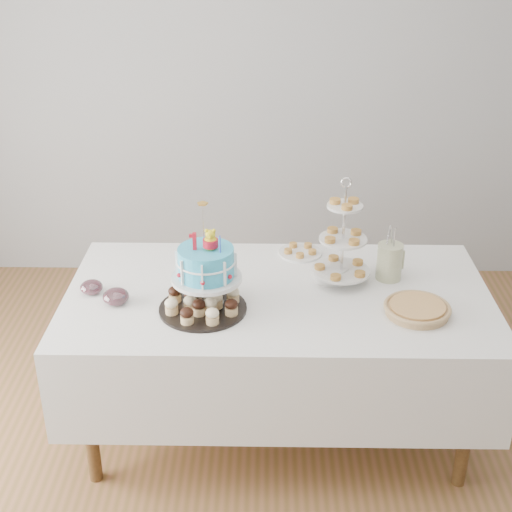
{
  "coord_description": "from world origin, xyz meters",
  "views": [
    {
      "loc": [
        -0.05,
        -2.51,
        2.36
      ],
      "look_at": [
        -0.1,
        0.3,
        0.95
      ],
      "focal_mm": 50.0,
      "sensor_mm": 36.0,
      "label": 1
    }
  ],
  "objects_px": {
    "cupcake_tray": "(203,301)",
    "tiered_stand": "(343,240)",
    "plate_stack": "(330,272)",
    "utensil_pitcher": "(390,260)",
    "jam_bowl_a": "(116,297)",
    "jam_bowl_b": "(92,287)",
    "pastry_plate": "(300,251)",
    "birthday_cake": "(207,279)",
    "pie": "(417,309)",
    "table": "(277,335)"
  },
  "relations": [
    {
      "from": "cupcake_tray",
      "to": "tiered_stand",
      "type": "relative_size",
      "value": 0.74
    },
    {
      "from": "plate_stack",
      "to": "utensil_pitcher",
      "type": "distance_m",
      "value": 0.28
    },
    {
      "from": "jam_bowl_a",
      "to": "jam_bowl_b",
      "type": "xyz_separation_m",
      "value": [
        -0.13,
        0.09,
        -0.0
      ]
    },
    {
      "from": "tiered_stand",
      "to": "plate_stack",
      "type": "height_order",
      "value": "tiered_stand"
    },
    {
      "from": "tiered_stand",
      "to": "pastry_plate",
      "type": "distance_m",
      "value": 0.39
    },
    {
      "from": "cupcake_tray",
      "to": "utensil_pitcher",
      "type": "xyz_separation_m",
      "value": [
        0.84,
        0.3,
        0.05
      ]
    },
    {
      "from": "pastry_plate",
      "to": "jam_bowl_a",
      "type": "distance_m",
      "value": 0.97
    },
    {
      "from": "cupcake_tray",
      "to": "plate_stack",
      "type": "relative_size",
      "value": 2.27
    },
    {
      "from": "birthday_cake",
      "to": "cupcake_tray",
      "type": "bearing_deg",
      "value": -109.33
    },
    {
      "from": "birthday_cake",
      "to": "pastry_plate",
      "type": "xyz_separation_m",
      "value": [
        0.43,
        0.51,
        -0.11
      ]
    },
    {
      "from": "tiered_stand",
      "to": "jam_bowl_b",
      "type": "xyz_separation_m",
      "value": [
        -1.13,
        -0.13,
        -0.19
      ]
    },
    {
      "from": "birthday_cake",
      "to": "plate_stack",
      "type": "height_order",
      "value": "birthday_cake"
    },
    {
      "from": "pie",
      "to": "tiered_stand",
      "type": "height_order",
      "value": "tiered_stand"
    },
    {
      "from": "table",
      "to": "plate_stack",
      "type": "distance_m",
      "value": 0.38
    },
    {
      "from": "plate_stack",
      "to": "cupcake_tray",
      "type": "bearing_deg",
      "value": -152.69
    },
    {
      "from": "jam_bowl_a",
      "to": "jam_bowl_b",
      "type": "distance_m",
      "value": 0.16
    },
    {
      "from": "jam_bowl_b",
      "to": "tiered_stand",
      "type": "bearing_deg",
      "value": 6.36
    },
    {
      "from": "pastry_plate",
      "to": "utensil_pitcher",
      "type": "relative_size",
      "value": 0.82
    },
    {
      "from": "pie",
      "to": "utensil_pitcher",
      "type": "xyz_separation_m",
      "value": [
        -0.08,
        0.32,
        0.07
      ]
    },
    {
      "from": "pie",
      "to": "pastry_plate",
      "type": "height_order",
      "value": "pie"
    },
    {
      "from": "jam_bowl_a",
      "to": "table",
      "type": "bearing_deg",
      "value": 8.61
    },
    {
      "from": "birthday_cake",
      "to": "plate_stack",
      "type": "bearing_deg",
      "value": 27.09
    },
    {
      "from": "table",
      "to": "plate_stack",
      "type": "bearing_deg",
      "value": 29.14
    },
    {
      "from": "pastry_plate",
      "to": "utensil_pitcher",
      "type": "height_order",
      "value": "utensil_pitcher"
    },
    {
      "from": "pastry_plate",
      "to": "jam_bowl_a",
      "type": "xyz_separation_m",
      "value": [
        -0.83,
        -0.51,
        0.02
      ]
    },
    {
      "from": "table",
      "to": "pastry_plate",
      "type": "distance_m",
      "value": 0.48
    },
    {
      "from": "table",
      "to": "jam_bowl_a",
      "type": "xyz_separation_m",
      "value": [
        -0.71,
        -0.11,
        0.26
      ]
    },
    {
      "from": "pastry_plate",
      "to": "table",
      "type": "bearing_deg",
      "value": -106.28
    },
    {
      "from": "table",
      "to": "tiered_stand",
      "type": "bearing_deg",
      "value": 20.33
    },
    {
      "from": "table",
      "to": "utensil_pitcher",
      "type": "distance_m",
      "value": 0.63
    },
    {
      "from": "cupcake_tray",
      "to": "tiered_stand",
      "type": "height_order",
      "value": "tiered_stand"
    },
    {
      "from": "pie",
      "to": "plate_stack",
      "type": "bearing_deg",
      "value": 137.88
    },
    {
      "from": "pie",
      "to": "birthday_cake",
      "type": "bearing_deg",
      "value": 176.19
    },
    {
      "from": "birthday_cake",
      "to": "pastry_plate",
      "type": "relative_size",
      "value": 2.15
    },
    {
      "from": "tiered_stand",
      "to": "jam_bowl_a",
      "type": "height_order",
      "value": "tiered_stand"
    },
    {
      "from": "pie",
      "to": "jam_bowl_a",
      "type": "relative_size",
      "value": 2.46
    },
    {
      "from": "table",
      "to": "birthday_cake",
      "type": "height_order",
      "value": "birthday_cake"
    },
    {
      "from": "jam_bowl_a",
      "to": "cupcake_tray",
      "type": "bearing_deg",
      "value": -7.47
    },
    {
      "from": "birthday_cake",
      "to": "plate_stack",
      "type": "relative_size",
      "value": 2.79
    },
    {
      "from": "cupcake_tray",
      "to": "tiered_stand",
      "type": "xyz_separation_m",
      "value": [
        0.62,
        0.27,
        0.17
      ]
    },
    {
      "from": "cupcake_tray",
      "to": "pie",
      "type": "bearing_deg",
      "value": -1.15
    },
    {
      "from": "tiered_stand",
      "to": "plate_stack",
      "type": "relative_size",
      "value": 3.06
    },
    {
      "from": "plate_stack",
      "to": "tiered_stand",
      "type": "bearing_deg",
      "value": -32.04
    },
    {
      "from": "pie",
      "to": "jam_bowl_b",
      "type": "distance_m",
      "value": 1.44
    },
    {
      "from": "birthday_cake",
      "to": "jam_bowl_a",
      "type": "xyz_separation_m",
      "value": [
        -0.4,
        0.01,
        -0.1
      ]
    },
    {
      "from": "tiered_stand",
      "to": "table",
      "type": "bearing_deg",
      "value": -159.67
    },
    {
      "from": "pie",
      "to": "plate_stack",
      "type": "height_order",
      "value": "plate_stack"
    },
    {
      "from": "plate_stack",
      "to": "birthday_cake",
      "type": "bearing_deg",
      "value": -155.45
    },
    {
      "from": "jam_bowl_b",
      "to": "cupcake_tray",
      "type": "bearing_deg",
      "value": -15.29
    },
    {
      "from": "utensil_pitcher",
      "to": "jam_bowl_b",
      "type": "bearing_deg",
      "value": -165.27
    }
  ]
}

